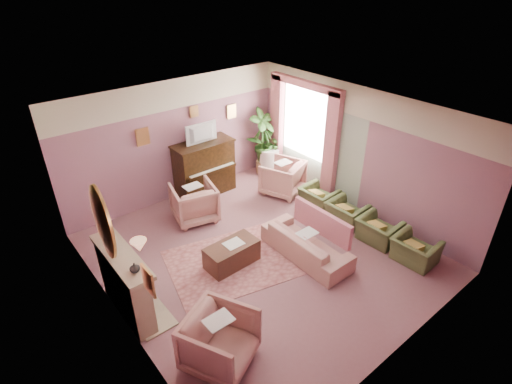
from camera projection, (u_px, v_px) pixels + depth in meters
floor at (260, 253)px, 7.82m from camera, size 5.50×6.00×0.01m
ceiling at (261, 116)px, 6.42m from camera, size 5.50×6.00×0.01m
wall_back at (176, 141)px, 9.13m from camera, size 5.50×0.02×2.80m
wall_front at (410, 282)px, 5.11m from camera, size 5.50×0.02×2.80m
wall_left at (110, 253)px, 5.62m from camera, size 0.02×6.00×2.80m
wall_right at (358, 151)px, 8.63m from camera, size 0.02×6.00×2.80m
picture_rail_band at (172, 95)px, 8.58m from camera, size 5.50×0.01×0.65m
stripe_panel at (312, 147)px, 9.65m from camera, size 0.01×3.00×2.15m
fireplace_surround at (125, 286)px, 6.26m from camera, size 0.30×1.40×1.10m
fireplace_inset at (133, 290)px, 6.39m from camera, size 0.18×0.72×0.68m
fire_ember at (137, 297)px, 6.51m from camera, size 0.06×0.54×0.10m
mantel_shelf at (121, 256)px, 5.99m from camera, size 0.40×1.55×0.07m
hearth at (142, 304)px, 6.64m from camera, size 0.55×1.50×0.02m
mirror_frame at (103, 222)px, 5.58m from camera, size 0.04×0.72×1.20m
mirror_glass at (105, 222)px, 5.59m from camera, size 0.01×0.60×1.06m
sconce_shade at (139, 246)px, 4.83m from camera, size 0.20×0.20×0.16m
piano at (205, 169)px, 9.57m from camera, size 1.40×0.60×1.30m
piano_keyshelf at (213, 171)px, 9.30m from camera, size 1.30×0.12×0.06m
piano_keys at (212, 170)px, 9.28m from camera, size 1.20×0.08×0.02m
piano_top at (203, 143)px, 9.24m from camera, size 1.45×0.65×0.04m
television at (203, 132)px, 9.06m from camera, size 0.80×0.12×0.48m
print_back_left at (143, 137)px, 8.51m from camera, size 0.30×0.03×0.38m
print_back_right at (231, 111)px, 9.76m from camera, size 0.26×0.03×0.34m
print_back_mid at (194, 112)px, 9.08m from camera, size 0.22×0.03×0.26m
print_left_wall at (148, 281)px, 4.67m from camera, size 0.03×0.28×0.36m
window_blind at (306, 120)px, 9.49m from camera, size 0.03×1.40×1.80m
curtain_left at (331, 148)px, 9.03m from camera, size 0.16×0.34×2.60m
curtain_right at (277, 126)px, 10.26m from camera, size 0.16×0.34×2.60m
pelmet at (305, 84)px, 9.01m from camera, size 0.16×2.20×0.16m
mantel_plant at (105, 230)px, 6.28m from camera, size 0.16×0.16×0.28m
mantel_vase at (135, 268)px, 5.61m from camera, size 0.16×0.16×0.16m
area_rug at (236, 261)px, 7.62m from camera, size 2.86×2.34×0.01m
coffee_table at (232, 254)px, 7.44m from camera, size 1.01×0.53×0.45m
table_paper at (234, 244)px, 7.35m from camera, size 0.35×0.28×0.01m
sofa at (307, 240)px, 7.58m from camera, size 0.62×1.87×0.75m
sofa_throw at (322, 223)px, 7.69m from camera, size 0.09×1.41×0.52m
floral_armchair_left at (194, 201)px, 8.66m from camera, size 0.89×0.89×0.92m
floral_armchair_right at (283, 176)px, 9.66m from camera, size 0.89×0.89×0.92m
floral_armchair_front at (220, 338)px, 5.49m from camera, size 0.89×0.89×0.92m
olive_chair_a at (416, 247)px, 7.45m from camera, size 0.55×0.79×0.68m
olive_chair_b at (379, 227)px, 8.00m from camera, size 0.55×0.79×0.68m
olive_chair_c at (347, 210)px, 8.55m from camera, size 0.55×0.79×0.68m
olive_chair_d at (319, 195)px, 9.10m from camera, size 0.55×0.79×0.68m
side_table at (269, 161)px, 10.62m from camera, size 0.52×0.52×0.70m
side_plant_big at (269, 143)px, 10.36m from camera, size 0.30×0.30×0.34m
side_plant_small at (275, 144)px, 10.37m from camera, size 0.16×0.16×0.28m
palm_pot at (262, 167)px, 10.74m from camera, size 0.34×0.34×0.34m
palm_plant at (263, 136)px, 10.29m from camera, size 0.76×0.76×1.44m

